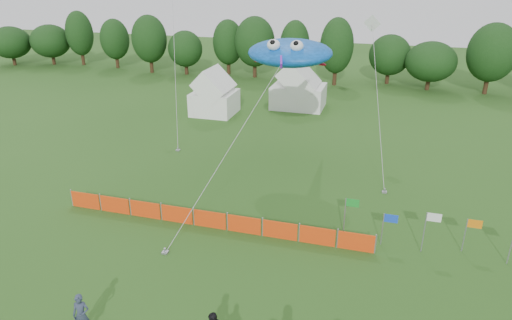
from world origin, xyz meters
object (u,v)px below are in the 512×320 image
(spectator_a, at_px, (81,315))
(stingray_kite, at_px, (291,52))
(tent_right, at_px, (299,89))
(barrier_fence, at_px, (210,219))
(tent_left, at_px, (214,96))

(spectator_a, distance_m, stingray_kite, 20.71)
(stingray_kite, bearing_deg, tent_right, 98.68)
(barrier_fence, relative_size, stingray_kite, 0.86)
(barrier_fence, xyz_separation_m, stingray_kite, (2.18, 10.10, 7.68))
(tent_right, relative_size, barrier_fence, 0.30)
(stingray_kite, bearing_deg, tent_left, 133.34)
(tent_right, bearing_deg, spectator_a, -92.85)
(tent_right, relative_size, stingray_kite, 0.26)
(barrier_fence, distance_m, spectator_a, 9.07)
(tent_left, bearing_deg, tent_right, 31.48)
(tent_left, bearing_deg, stingray_kite, -46.66)
(tent_right, bearing_deg, barrier_fence, -89.76)
(spectator_a, bearing_deg, stingray_kite, 61.86)
(barrier_fence, height_order, stingray_kite, stingray_kite)
(tent_right, height_order, barrier_fence, tent_right)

